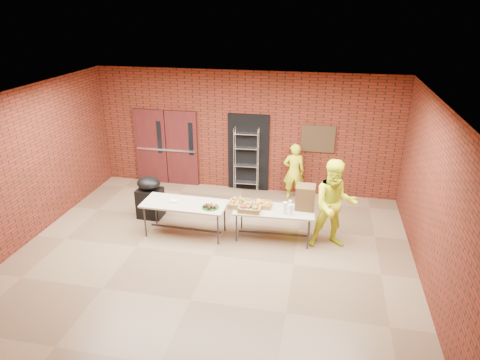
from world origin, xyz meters
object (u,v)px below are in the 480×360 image
coffee_dispenser (305,197)px  volunteer_woman (294,172)px  volunteer_man (334,205)px  table_left (185,206)px  table_right (274,212)px  wire_rack (246,160)px  covered_grill (150,197)px

coffee_dispenser → volunteer_woman: size_ratio=0.35×
volunteer_woman → volunteer_man: volunteer_man is taller
table_left → coffee_dispenser: (2.56, 0.36, 0.27)m
table_right → wire_rack: bearing=111.1°
covered_grill → volunteer_woman: 3.67m
table_right → covered_grill: covered_grill is taller
covered_grill → volunteer_woman: (3.24, 1.72, 0.24)m
coffee_dispenser → volunteer_woman: (-0.40, 1.99, -0.21)m
coffee_dispenser → volunteer_man: bearing=-20.6°
wire_rack → table_right: size_ratio=1.02×
covered_grill → table_right: bearing=-6.4°
wire_rack → volunteer_woman: wire_rack is taller
table_left → volunteer_man: volunteer_man is taller
table_right → covered_grill: 3.04m
wire_rack → coffee_dispenser: size_ratio=3.36×
table_right → coffee_dispenser: size_ratio=3.30×
covered_grill → volunteer_man: bearing=-4.6°
table_right → volunteer_man: volunteer_man is taller
table_left → covered_grill: (-1.08, 0.63, -0.18)m
table_left → table_right: size_ratio=1.07×
table_left → volunteer_man: 3.18m
table_left → table_right: table_left is taller
covered_grill → volunteer_man: size_ratio=0.53×
table_left → covered_grill: 1.26m
table_left → covered_grill: bearing=151.4°
table_right → volunteer_woman: (0.23, 2.17, 0.11)m
table_left → volunteer_woman: size_ratio=1.24×
coffee_dispenser → volunteer_man: (0.60, -0.23, -0.01)m
wire_rack → table_left: size_ratio=0.95×
wire_rack → covered_grill: 2.78m
wire_rack → volunteer_man: volunteer_man is taller
wire_rack → covered_grill: wire_rack is taller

